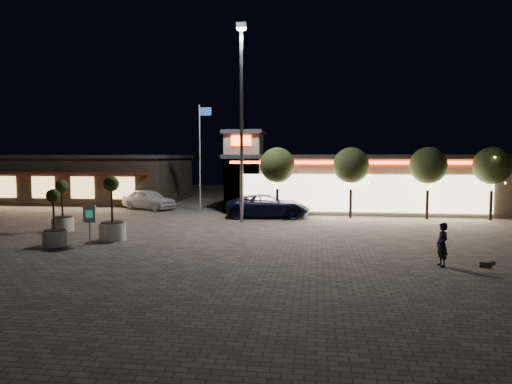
# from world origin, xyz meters

# --- Properties ---
(ground) EXTENTS (90.00, 90.00, 0.00)m
(ground) POSITION_xyz_m (0.00, 0.00, 0.00)
(ground) COLOR slate
(ground) RESTS_ON ground
(retail_building) EXTENTS (20.40, 8.40, 6.10)m
(retail_building) POSITION_xyz_m (9.51, 15.82, 2.21)
(retail_building) COLOR tan
(retail_building) RESTS_ON ground
(restaurant_building) EXTENTS (16.40, 11.00, 4.30)m
(restaurant_building) POSITION_xyz_m (-14.00, 19.97, 2.16)
(restaurant_building) COLOR #382D23
(restaurant_building) RESTS_ON ground
(floodlight_pole) EXTENTS (0.60, 0.40, 12.38)m
(floodlight_pole) POSITION_xyz_m (2.00, 8.00, 7.02)
(floodlight_pole) COLOR gray
(floodlight_pole) RESTS_ON ground
(flagpole) EXTENTS (0.95, 0.10, 8.00)m
(flagpole) POSITION_xyz_m (-1.90, 13.00, 4.74)
(flagpole) COLOR white
(flagpole) RESTS_ON ground
(string_tree_a) EXTENTS (2.42, 2.42, 4.79)m
(string_tree_a) POSITION_xyz_m (4.00, 11.00, 3.56)
(string_tree_a) COLOR #332319
(string_tree_a) RESTS_ON ground
(string_tree_b) EXTENTS (2.42, 2.42, 4.79)m
(string_tree_b) POSITION_xyz_m (9.00, 11.00, 3.56)
(string_tree_b) COLOR #332319
(string_tree_b) RESTS_ON ground
(string_tree_c) EXTENTS (2.42, 2.42, 4.79)m
(string_tree_c) POSITION_xyz_m (14.00, 11.00, 3.56)
(string_tree_c) COLOR #332319
(string_tree_c) RESTS_ON ground
(string_tree_d) EXTENTS (2.42, 2.42, 4.79)m
(string_tree_d) POSITION_xyz_m (18.00, 11.00, 3.56)
(string_tree_d) COLOR #332319
(string_tree_d) RESTS_ON ground
(pickup_truck) EXTENTS (5.97, 3.24, 1.59)m
(pickup_truck) POSITION_xyz_m (3.41, 10.46, 0.80)
(pickup_truck) COLOR black
(pickup_truck) RESTS_ON ground
(white_sedan) EXTENTS (5.01, 3.70, 1.59)m
(white_sedan) POSITION_xyz_m (-6.44, 14.00, 0.79)
(white_sedan) COLOR silver
(white_sedan) RESTS_ON ground
(pedestrian) EXTENTS (0.53, 0.69, 1.67)m
(pedestrian) POSITION_xyz_m (11.45, -2.55, 0.83)
(pedestrian) COLOR black
(pedestrian) RESTS_ON ground
(dog) EXTENTS (0.54, 0.26, 0.29)m
(dog) POSITION_xyz_m (12.86, -3.25, 0.28)
(dog) COLOR #59514C
(dog) RESTS_ON ground
(planter_left) EXTENTS (1.17, 1.17, 2.89)m
(planter_left) POSITION_xyz_m (-7.29, 3.12, 0.89)
(planter_left) COLOR beige
(planter_left) RESTS_ON ground
(planter_mid) EXTENTS (1.09, 1.09, 2.67)m
(planter_mid) POSITION_xyz_m (-5.36, -0.84, 0.82)
(planter_mid) COLOR beige
(planter_mid) RESTS_ON ground
(planter_right) EXTENTS (1.30, 1.30, 3.19)m
(planter_right) POSITION_xyz_m (-3.35, 0.93, 0.99)
(planter_right) COLOR beige
(planter_right) RESTS_ON ground
(valet_sign) EXTENTS (0.63, 0.09, 1.90)m
(valet_sign) POSITION_xyz_m (-3.78, -0.51, 1.33)
(valet_sign) COLOR gray
(valet_sign) RESTS_ON ground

